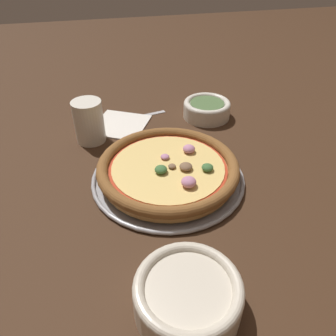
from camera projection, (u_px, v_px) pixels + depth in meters
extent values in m
plane|color=#3D2616|center=(168.00, 179.00, 0.71)|extent=(3.00, 3.00, 0.00)
cylinder|color=#9E9EA3|center=(168.00, 178.00, 0.71)|extent=(0.32, 0.32, 0.01)
torus|color=#9E9EA3|center=(168.00, 177.00, 0.70)|extent=(0.33, 0.33, 0.01)
cylinder|color=tan|center=(168.00, 172.00, 0.70)|extent=(0.28, 0.28, 0.02)
torus|color=brown|center=(168.00, 166.00, 0.69)|extent=(0.30, 0.30, 0.02)
cylinder|color=#B7381E|center=(168.00, 167.00, 0.69)|extent=(0.25, 0.25, 0.00)
cylinder|color=#EAC670|center=(168.00, 167.00, 0.69)|extent=(0.24, 0.24, 0.00)
ellipsoid|color=#C17FA3|center=(165.00, 157.00, 0.71)|extent=(0.02, 0.02, 0.01)
ellipsoid|color=brown|center=(186.00, 167.00, 0.68)|extent=(0.03, 0.03, 0.01)
ellipsoid|color=#3D6B38|center=(207.00, 167.00, 0.67)|extent=(0.03, 0.03, 0.01)
ellipsoid|color=#3D6B38|center=(161.00, 169.00, 0.67)|extent=(0.03, 0.03, 0.01)
ellipsoid|color=brown|center=(172.00, 166.00, 0.68)|extent=(0.02, 0.02, 0.01)
ellipsoid|color=#C17FA3|center=(189.00, 182.00, 0.63)|extent=(0.03, 0.03, 0.02)
ellipsoid|color=#C17FA3|center=(189.00, 149.00, 0.72)|extent=(0.03, 0.03, 0.02)
cylinder|color=beige|center=(188.00, 297.00, 0.46)|extent=(0.15, 0.15, 0.05)
torus|color=beige|center=(188.00, 287.00, 0.44)|extent=(0.15, 0.15, 0.02)
cylinder|color=silver|center=(207.00, 110.00, 0.92)|extent=(0.13, 0.13, 0.04)
torus|color=silver|center=(207.00, 104.00, 0.91)|extent=(0.13, 0.13, 0.02)
cylinder|color=#4C6B3D|center=(207.00, 103.00, 0.91)|extent=(0.09, 0.09, 0.00)
cylinder|color=silver|center=(89.00, 122.00, 0.80)|extent=(0.07, 0.07, 0.11)
cube|color=white|center=(120.00, 124.00, 0.89)|extent=(0.19, 0.19, 0.01)
cube|color=#B7B7BC|center=(143.00, 116.00, 0.93)|extent=(0.04, 0.14, 0.00)
cube|color=#B7B7BC|center=(112.00, 122.00, 0.90)|extent=(0.03, 0.05, 0.00)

